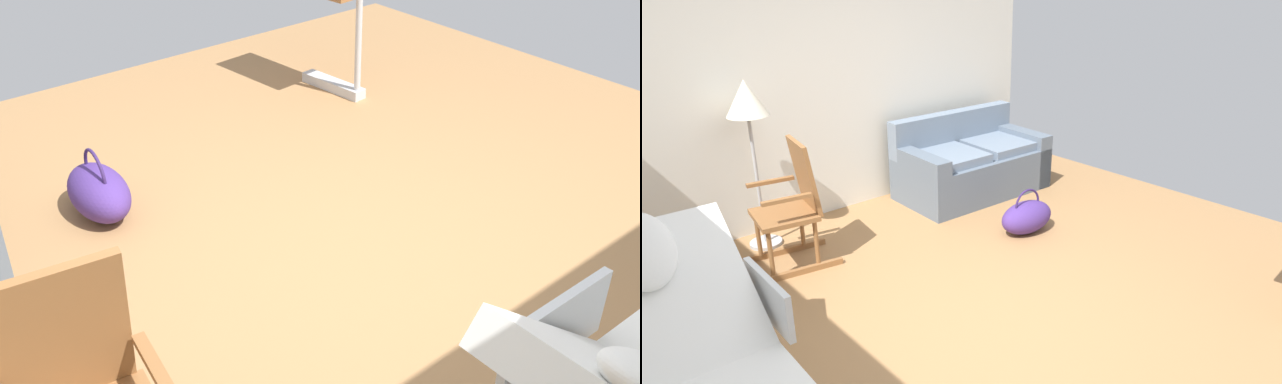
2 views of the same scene
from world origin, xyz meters
TOP-DOWN VIEW (x-y plane):
  - ground_plane at (0.00, 0.00)m, footprint 6.64×6.64m
  - back_wall at (0.00, 2.54)m, footprint 5.51×0.10m
  - couch at (1.60, 1.95)m, footprint 1.63×0.90m
  - rocking_chair at (-0.58, 1.71)m, footprint 0.82×0.58m
  - floor_lamp at (-0.65, 2.21)m, footprint 0.34×0.34m
  - duffel_bag at (1.29, 0.84)m, footprint 0.58×0.35m

SIDE VIEW (x-z plane):
  - ground_plane at x=0.00m, z-range 0.00..0.00m
  - duffel_bag at x=1.29m, z-range -0.06..0.37m
  - couch at x=1.60m, z-range -0.12..0.73m
  - rocking_chair at x=-0.58m, z-range -0.02..1.03m
  - floor_lamp at x=-0.65m, z-range 0.49..1.97m
  - back_wall at x=0.00m, z-range 0.00..2.70m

